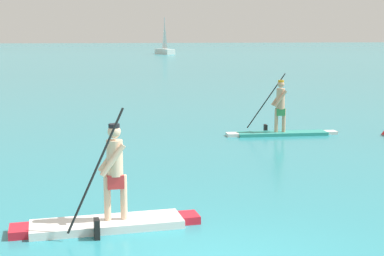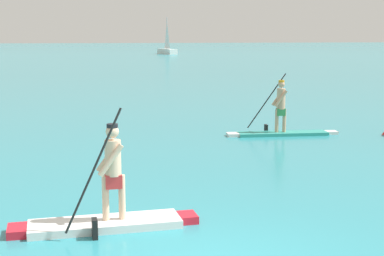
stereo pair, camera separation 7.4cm
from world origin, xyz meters
name	(u,v)px [view 2 (the right image)]	position (x,y,z in m)	size (l,w,h in m)	color
paddleboarder_mid_center	(106,209)	(-1.08, 2.23, 0.31)	(3.05, 0.98, 2.02)	white
paddleboarder_far_right	(281,124)	(4.76, 10.03, 0.36)	(3.53, 0.94, 1.94)	teal
sailboat_right_horizon	(167,49)	(13.58, 87.15, 0.76)	(2.62, 5.44, 5.90)	white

